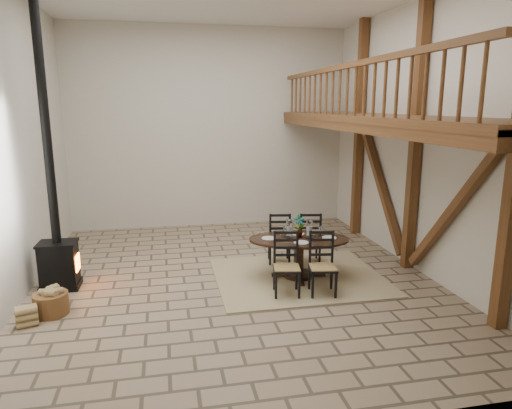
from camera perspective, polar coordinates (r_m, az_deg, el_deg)
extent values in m
plane|color=gray|center=(8.36, -2.60, -9.36)|extent=(8.00, 8.00, 0.00)
cube|color=beige|center=(11.75, -5.79, 9.41)|extent=(7.00, 0.02, 5.00)
cube|color=beige|center=(3.91, 6.21, 3.57)|extent=(7.00, 0.02, 5.00)
cube|color=beige|center=(8.04, -28.43, 6.66)|extent=(0.02, 8.00, 5.00)
cube|color=beige|center=(9.01, 20.03, 7.85)|extent=(0.02, 8.00, 5.00)
cube|color=brown|center=(8.95, 19.36, 7.88)|extent=(0.18, 0.18, 5.00)
cube|color=brown|center=(11.17, 12.79, 9.02)|extent=(0.18, 0.18, 5.00)
cube|color=brown|center=(8.06, 23.30, -0.79)|extent=(0.14, 2.16, 2.54)
cube|color=brown|center=(10.17, 15.36, 2.33)|extent=(0.14, 2.16, 2.54)
cube|color=brown|center=(8.93, 19.50, 9.79)|extent=(0.20, 7.80, 0.20)
cube|color=brown|center=(8.60, 15.57, 10.30)|extent=(1.60, 7.80, 0.12)
cube|color=brown|center=(8.32, 11.16, 9.77)|extent=(0.18, 7.80, 0.22)
cube|color=brown|center=(8.33, 11.46, 16.65)|extent=(0.09, 7.60, 0.09)
cube|color=brown|center=(8.31, 11.33, 13.77)|extent=(0.06, 7.60, 0.86)
cube|color=tan|center=(8.50, 5.32, -8.96)|extent=(3.00, 2.50, 0.02)
ellipsoid|color=black|center=(8.27, 5.41, -4.35)|extent=(1.96, 1.38, 0.04)
cylinder|color=black|center=(8.38, 5.36, -6.78)|extent=(0.18, 0.18, 0.66)
cylinder|color=black|center=(8.48, 5.32, -8.71)|extent=(0.56, 0.56, 0.06)
cube|color=tan|center=(7.56, 3.86, -7.90)|extent=(0.50, 0.48, 0.04)
cube|color=black|center=(7.65, 3.83, -9.65)|extent=(0.48, 0.48, 0.46)
cube|color=black|center=(7.65, 3.75, -5.47)|extent=(0.38, 0.10, 0.59)
cube|color=tan|center=(7.64, 8.34, -7.79)|extent=(0.50, 0.48, 0.04)
cube|color=black|center=(7.73, 8.28, -9.52)|extent=(0.48, 0.48, 0.46)
cube|color=black|center=(7.73, 8.17, -5.38)|extent=(0.38, 0.10, 0.59)
cube|color=tan|center=(9.06, 2.90, -4.43)|extent=(0.50, 0.48, 0.04)
cube|color=black|center=(9.14, 2.88, -5.92)|extent=(0.48, 0.48, 0.46)
cube|color=black|center=(8.81, 3.01, -3.06)|extent=(0.38, 0.10, 0.59)
cube|color=tan|center=(9.13, 6.63, -4.38)|extent=(0.50, 0.48, 0.04)
cube|color=black|center=(9.20, 6.59, -5.86)|extent=(0.48, 0.48, 0.46)
cube|color=black|center=(8.87, 6.85, -3.01)|extent=(0.38, 0.10, 0.59)
cube|color=silver|center=(8.26, 5.42, -4.18)|extent=(1.49, 0.92, 0.01)
cube|color=white|center=(8.23, 5.43, -3.62)|extent=(0.93, 0.44, 0.18)
cylinder|color=white|center=(8.19, 4.20, -3.09)|extent=(0.12, 0.12, 0.34)
cylinder|color=white|center=(8.24, 6.67, -3.06)|extent=(0.12, 0.12, 0.34)
cylinder|color=silver|center=(8.22, 4.19, -3.70)|extent=(0.06, 0.06, 0.16)
cylinder|color=silver|center=(8.26, 6.66, -3.66)|extent=(0.06, 0.06, 0.16)
imported|color=#4C723F|center=(8.25, 5.40, -2.73)|extent=(0.24, 0.18, 0.42)
cube|color=black|center=(8.67, -23.18, -9.24)|extent=(0.65, 0.50, 0.10)
cube|color=black|center=(8.54, -23.40, -6.79)|extent=(0.60, 0.45, 0.69)
cube|color=#FF590C|center=(8.47, -21.39, -6.77)|extent=(0.03, 0.27, 0.27)
cube|color=black|center=(8.43, -23.61, -4.46)|extent=(0.64, 0.49, 0.04)
cylinder|color=black|center=(8.12, -24.91, 9.96)|extent=(0.15, 0.15, 4.18)
cylinder|color=brown|center=(7.66, -24.24, -11.24)|extent=(0.51, 0.51, 0.33)
cube|color=tan|center=(7.59, -24.38, -9.82)|extent=(0.27, 0.27, 0.10)
cube|color=tan|center=(7.43, -26.75, -12.38)|extent=(0.34, 0.28, 0.30)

